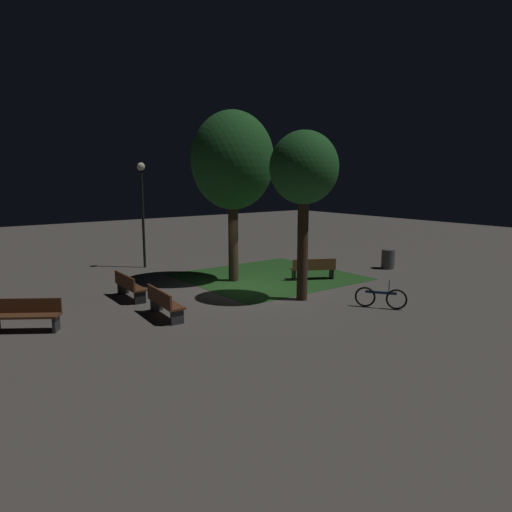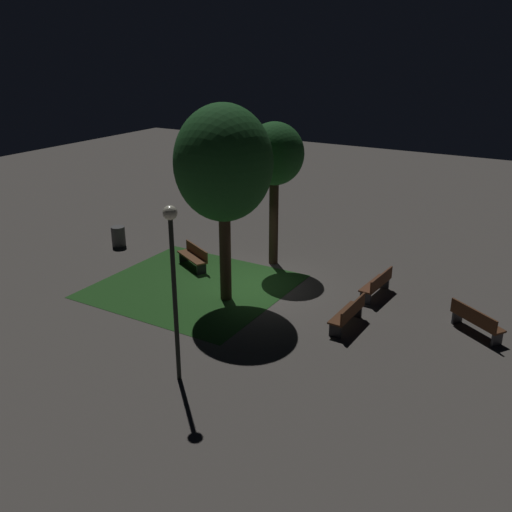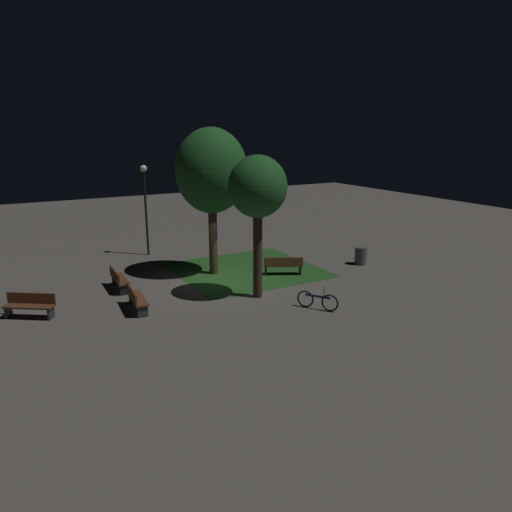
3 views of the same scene
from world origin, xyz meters
TOP-DOWN VIEW (x-y plane):
  - ground_plane at (0.00, 0.00)m, footprint 60.00×60.00m
  - grass_lawn at (-1.27, 1.97)m, footprint 6.19×6.58m
  - bench_front_right at (-1.35, -4.13)m, footprint 1.81×0.53m
  - bench_back_row at (1.34, -4.13)m, footprint 1.83×0.61m
  - bench_front_left at (0.19, -7.64)m, footprint 1.41×1.76m
  - bench_lawn_edge at (0.27, 3.04)m, footprint 1.26×1.82m
  - tree_back_left at (-1.53, 0.34)m, footprint 3.23×3.23m
  - tree_back_right at (2.28, 0.56)m, footprint 2.27×2.27m
  - lamp_post_near_wall at (-6.35, -1.35)m, footprint 0.36×0.36m
  - trash_bin at (0.63, 7.41)m, footprint 0.60×0.60m
  - bicycle at (4.57, 1.85)m, footprint 1.39×0.96m

SIDE VIEW (x-z plane):
  - ground_plane at x=0.00m, z-range 0.00..0.00m
  - grass_lawn at x=-1.27m, z-range 0.00..0.01m
  - bicycle at x=4.57m, z-range -0.12..0.81m
  - trash_bin at x=0.63m, z-range 0.00..0.88m
  - bench_front_right at x=-1.35m, z-range 0.04..0.92m
  - bench_back_row at x=1.34m, z-range 0.04..0.92m
  - bench_front_left at x=0.19m, z-range 0.04..0.92m
  - bench_lawn_edge at x=0.27m, z-range 0.04..0.92m
  - lamp_post_near_wall at x=-6.35m, z-range 0.84..5.62m
  - tree_back_right at x=2.28m, z-range 1.52..7.17m
  - tree_back_left at x=-1.53m, z-range 1.39..8.07m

